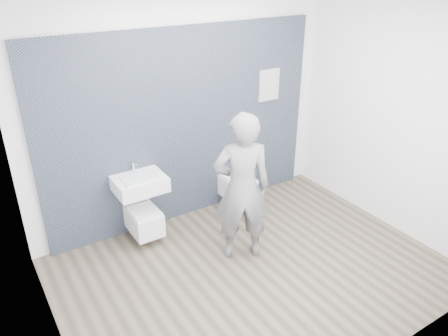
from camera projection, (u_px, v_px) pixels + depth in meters
ground at (253, 271)px, 4.75m from camera, size 4.00×4.00×0.00m
room_shell at (259, 120)px, 3.99m from camera, size 4.00×4.00×4.00m
tile_wall at (189, 211)px, 5.87m from camera, size 3.60×0.06×2.40m
washbasin at (140, 184)px, 5.00m from camera, size 0.58×0.43×0.43m
toilet_square at (144, 219)px, 5.19m from camera, size 0.33×0.48×0.65m
toilet_rounded at (240, 189)px, 5.77m from camera, size 0.34×0.58×0.32m
info_placard at (264, 189)px, 6.43m from camera, size 0.31×0.03×0.42m
visitor at (242, 188)px, 4.66m from camera, size 0.74×0.63×1.71m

